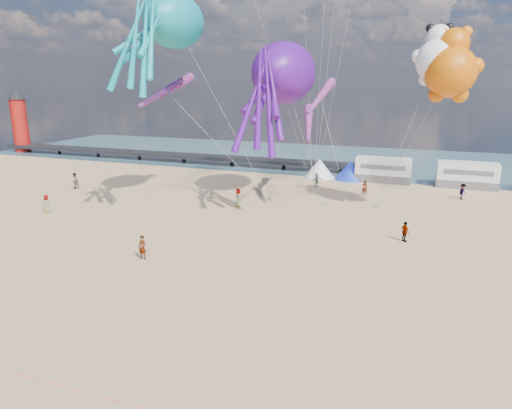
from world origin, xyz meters
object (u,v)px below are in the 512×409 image
(motorhome_0, at_px, (383,170))
(lighthouse, at_px, (20,126))
(kite_octopus_teal, at_px, (174,21))
(kite_teddy_orange, at_px, (451,72))
(sandbag_b, at_px, (323,204))
(sandbag_d, at_px, (347,201))
(beachgoer_3, at_px, (405,232))
(sandbag_a, at_px, (269,199))
(beachgoer_6, at_px, (47,204))
(sandbag_c, at_px, (377,207))
(beachgoer_1, at_px, (75,181))
(beachgoer_4, at_px, (317,180))
(windsock_left, at_px, (166,91))
(kite_panda, at_px, (437,61))
(tent_blue, at_px, (350,170))
(beachgoer_2, at_px, (463,192))
(beachgoer_5, at_px, (365,188))
(tent_white, at_px, (319,168))
(standing_person, at_px, (142,248))
(kite_octopus_purple, at_px, (284,73))
(windsock_right, at_px, (308,124))
(sandbag_e, at_px, (314,194))
(beachgoer_0, at_px, (238,198))
(windsock_mid, at_px, (320,97))

(motorhome_0, bearing_deg, lighthouse, 176.31)
(kite_octopus_teal, bearing_deg, kite_teddy_orange, 27.36)
(sandbag_b, bearing_deg, sandbag_d, 49.01)
(beachgoer_3, height_order, sandbag_a, beachgoer_3)
(beachgoer_6, height_order, sandbag_c, beachgoer_6)
(beachgoer_1, bearing_deg, sandbag_a, 107.90)
(motorhome_0, height_order, beachgoer_4, motorhome_0)
(motorhome_0, distance_m, windsock_left, 27.79)
(beachgoer_1, xyz_separation_m, kite_panda, (37.97, 1.30, 12.87))
(tent_blue, distance_m, kite_panda, 21.31)
(tent_blue, height_order, kite_teddy_orange, kite_teddy_orange)
(beachgoer_2, xyz_separation_m, sandbag_a, (-19.24, -7.03, -0.74))
(sandbag_a, relative_size, kite_teddy_orange, 0.07)
(beachgoer_3, bearing_deg, kite_panda, -49.22)
(motorhome_0, relative_size, beachgoer_2, 3.87)
(beachgoer_5, bearing_deg, tent_white, -55.95)
(beachgoer_2, bearing_deg, kite_panda, -171.13)
(lighthouse, bearing_deg, beachgoer_5, -10.92)
(standing_person, distance_m, beachgoer_4, 27.14)
(standing_person, relative_size, kite_panda, 0.29)
(sandbag_d, bearing_deg, standing_person, -118.02)
(motorhome_0, bearing_deg, beachgoer_5, -99.33)
(kite_octopus_purple, bearing_deg, kite_panda, -16.36)
(beachgoer_3, bearing_deg, lighthouse, 28.75)
(tent_white, xyz_separation_m, windsock_left, (-12.73, -15.78, 9.95))
(beachgoer_5, height_order, kite_octopus_teal, kite_octopus_teal)
(standing_person, distance_m, sandbag_d, 23.49)
(beachgoer_3, xyz_separation_m, windsock_right, (-9.45, 6.27, 7.50))
(sandbag_a, height_order, kite_octopus_teal, kite_octopus_teal)
(beachgoer_1, xyz_separation_m, beachgoer_4, (26.16, 10.52, -0.12))
(lighthouse, relative_size, beachgoer_3, 5.47)
(sandbag_a, bearing_deg, lighthouse, 161.57)
(beachgoer_2, xyz_separation_m, beachgoer_4, (-15.79, 0.52, -0.04))
(beachgoer_4, bearing_deg, windsock_right, -133.85)
(motorhome_0, relative_size, beachgoer_1, 3.54)
(sandbag_e, xyz_separation_m, windsock_right, (0.66, -6.19, 8.21))
(tent_blue, bearing_deg, beachgoer_2, -25.74)
(sandbag_d, bearing_deg, windsock_right, -126.63)
(beachgoer_3, bearing_deg, beachgoer_1, 41.42)
(motorhome_0, height_order, beachgoer_0, motorhome_0)
(beachgoer_3, bearing_deg, tent_white, -11.90)
(kite_teddy_orange, bearing_deg, sandbag_a, 150.02)
(beachgoer_6, xyz_separation_m, sandbag_b, (24.31, 11.42, -0.75))
(beachgoer_0, bearing_deg, lighthouse, -134.67)
(tent_white, distance_m, standing_person, 32.43)
(sandbag_e, relative_size, windsock_right, 0.09)
(standing_person, distance_m, sandbag_a, 19.05)
(kite_octopus_teal, bearing_deg, windsock_mid, 49.97)
(motorhome_0, bearing_deg, beachgoer_0, -126.90)
(tent_blue, relative_size, windsock_right, 0.72)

